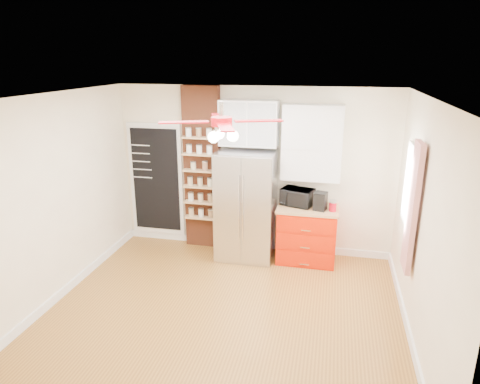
% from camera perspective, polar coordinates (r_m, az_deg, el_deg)
% --- Properties ---
extents(floor, '(4.50, 4.50, 0.00)m').
position_cam_1_polar(floor, '(5.72, -2.14, -15.51)').
color(floor, olive).
rests_on(floor, ground).
extents(ceiling, '(4.50, 4.50, 0.00)m').
position_cam_1_polar(ceiling, '(4.81, -2.52, 12.57)').
color(ceiling, white).
rests_on(ceiling, wall_back).
extents(wall_back, '(4.50, 0.02, 2.70)m').
position_cam_1_polar(wall_back, '(6.97, 1.86, 2.86)').
color(wall_back, '#FFF4CD').
rests_on(wall_back, floor).
extents(wall_front, '(4.50, 0.02, 2.70)m').
position_cam_1_polar(wall_front, '(3.40, -11.16, -14.12)').
color(wall_front, '#FFF4CD').
rests_on(wall_front, floor).
extents(wall_left, '(0.02, 4.00, 2.70)m').
position_cam_1_polar(wall_left, '(6.06, -23.37, -0.89)').
color(wall_left, '#FFF4CD').
rests_on(wall_left, floor).
extents(wall_right, '(0.02, 4.00, 2.70)m').
position_cam_1_polar(wall_right, '(5.06, 23.25, -4.39)').
color(wall_right, '#FFF4CD').
rests_on(wall_right, floor).
extents(chalkboard, '(0.95, 0.05, 1.95)m').
position_cam_1_polar(chalkboard, '(7.49, -11.10, 1.60)').
color(chalkboard, white).
rests_on(chalkboard, wall_back).
extents(brick_pillar, '(0.60, 0.16, 2.70)m').
position_cam_1_polar(brick_pillar, '(7.10, -5.03, 3.07)').
color(brick_pillar, brown).
rests_on(brick_pillar, floor).
extents(fridge, '(0.90, 0.70, 1.75)m').
position_cam_1_polar(fridge, '(6.77, 0.82, -1.78)').
color(fridge, silver).
rests_on(fridge, floor).
extents(upper_glass_cabinet, '(0.90, 0.35, 0.70)m').
position_cam_1_polar(upper_glass_cabinet, '(6.65, 1.21, 9.19)').
color(upper_glass_cabinet, white).
rests_on(upper_glass_cabinet, wall_back).
extents(red_cabinet, '(0.94, 0.64, 0.90)m').
position_cam_1_polar(red_cabinet, '(6.86, 8.89, -5.54)').
color(red_cabinet, red).
rests_on(red_cabinet, floor).
extents(upper_shelf_unit, '(0.90, 0.30, 1.15)m').
position_cam_1_polar(upper_shelf_unit, '(6.61, 9.57, 6.47)').
color(upper_shelf_unit, white).
rests_on(upper_shelf_unit, wall_back).
extents(window, '(0.04, 0.75, 1.05)m').
position_cam_1_polar(window, '(5.83, 21.80, 0.69)').
color(window, white).
rests_on(window, wall_right).
extents(curtain, '(0.06, 0.40, 1.55)m').
position_cam_1_polar(curtain, '(5.34, 22.01, -1.98)').
color(curtain, '#AF1717').
rests_on(curtain, wall_right).
extents(ceiling_fan, '(1.40, 1.40, 0.44)m').
position_cam_1_polar(ceiling_fan, '(4.84, -2.47, 9.31)').
color(ceiling_fan, silver).
rests_on(ceiling_fan, ceiling).
extents(toaster_oven, '(0.56, 0.46, 0.27)m').
position_cam_1_polar(toaster_oven, '(6.72, 7.65, -0.67)').
color(toaster_oven, black).
rests_on(toaster_oven, red_cabinet).
extents(coffee_maker, '(0.22, 0.23, 0.28)m').
position_cam_1_polar(coffee_maker, '(6.57, 10.67, -1.21)').
color(coffee_maker, black).
rests_on(coffee_maker, red_cabinet).
extents(canister_left, '(0.14, 0.14, 0.14)m').
position_cam_1_polar(canister_left, '(6.58, 12.26, -1.93)').
color(canister_left, '#AA0917').
rests_on(canister_left, red_cabinet).
extents(canister_right, '(0.11, 0.11, 0.13)m').
position_cam_1_polar(canister_right, '(6.67, 12.27, -1.70)').
color(canister_right, red).
rests_on(canister_right, red_cabinet).
extents(pantry_jar_oats, '(0.10, 0.10, 0.11)m').
position_cam_1_polar(pantry_jar_oats, '(6.99, -6.23, 3.48)').
color(pantry_jar_oats, beige).
rests_on(pantry_jar_oats, brick_pillar).
extents(pantry_jar_beans, '(0.10, 0.10, 0.14)m').
position_cam_1_polar(pantry_jar_beans, '(6.91, -4.69, 3.45)').
color(pantry_jar_beans, '#94664B').
rests_on(pantry_jar_beans, brick_pillar).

